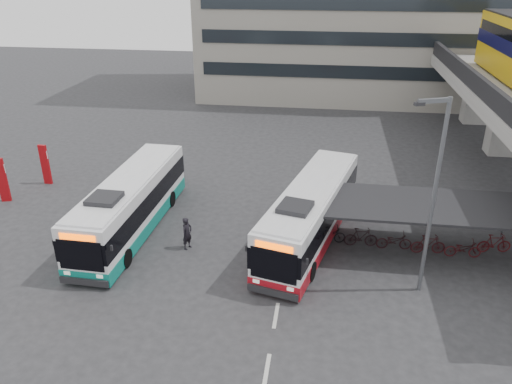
# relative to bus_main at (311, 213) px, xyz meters

# --- Properties ---
(ground) EXTENTS (120.00, 120.00, 0.00)m
(ground) POSITION_rel_bus_main_xyz_m (-3.55, -3.30, -1.49)
(ground) COLOR #28282B
(ground) RESTS_ON ground
(bike_shelter) EXTENTS (10.00, 4.00, 2.54)m
(bike_shelter) POSITION_rel_bus_main_xyz_m (4.92, -0.30, -0.05)
(bike_shelter) COLOR #595B60
(bike_shelter) RESTS_ON ground
(road_markings) EXTENTS (0.15, 7.60, 0.01)m
(road_markings) POSITION_rel_bus_main_xyz_m (-1.05, -6.30, -1.48)
(road_markings) COLOR beige
(road_markings) RESTS_ON ground
(bus_main) EXTENTS (4.87, 11.10, 3.21)m
(bus_main) POSITION_rel_bus_main_xyz_m (0.00, 0.00, 0.00)
(bus_main) COLOR white
(bus_main) RESTS_ON ground
(bus_teal) EXTENTS (2.65, 10.87, 3.19)m
(bus_teal) POSITION_rel_bus_main_xyz_m (-9.31, -0.28, -0.01)
(bus_teal) COLOR white
(bus_teal) RESTS_ON ground
(pedestrian) EXTENTS (0.62, 0.72, 1.67)m
(pedestrian) POSITION_rel_bus_main_xyz_m (-5.94, -1.75, -0.65)
(pedestrian) COLOR black
(pedestrian) RESTS_ON ground
(lamp_post) EXTENTS (1.43, 0.69, 8.50)m
(lamp_post) POSITION_rel_bus_main_xyz_m (4.81, -3.72, 3.36)
(lamp_post) COLOR #595B60
(lamp_post) RESTS_ON ground
(sign_totem_mid) EXTENTS (0.58, 0.31, 2.70)m
(sign_totem_mid) POSITION_rel_bus_main_xyz_m (-18.07, 1.94, -0.10)
(sign_totem_mid) COLOR #9C090E
(sign_totem_mid) RESTS_ON ground
(sign_totem_north) EXTENTS (0.56, 0.22, 2.60)m
(sign_totem_north) POSITION_rel_bus_main_xyz_m (-16.94, 4.71, -0.15)
(sign_totem_north) COLOR #9C090E
(sign_totem_north) RESTS_ON ground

